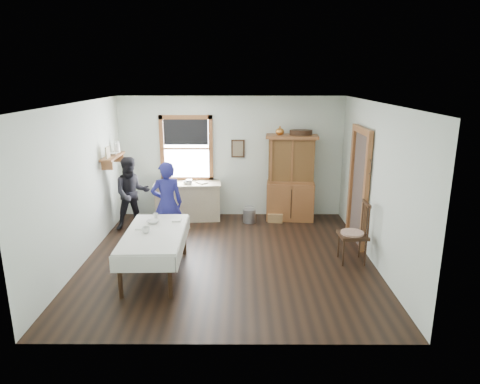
% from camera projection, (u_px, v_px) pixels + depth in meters
% --- Properties ---
extents(room, '(5.01, 5.01, 2.70)m').
position_uv_depth(room, '(228.00, 185.00, 7.20)').
color(room, black).
rests_on(room, ground).
extents(window, '(1.18, 0.07, 1.48)m').
position_uv_depth(window, '(186.00, 145.00, 9.51)').
color(window, white).
rests_on(window, room).
extents(doorway, '(0.09, 1.14, 2.22)m').
position_uv_depth(doorway, '(359.00, 183.00, 8.07)').
color(doorway, '#4D3E37').
rests_on(doorway, room).
extents(wall_shelf, '(0.24, 1.00, 0.44)m').
position_uv_depth(wall_shelf, '(113.00, 155.00, 8.64)').
color(wall_shelf, '#98562F').
rests_on(wall_shelf, room).
extents(framed_picture, '(0.30, 0.04, 0.40)m').
position_uv_depth(framed_picture, '(238.00, 149.00, 9.52)').
color(framed_picture, '#362013').
rests_on(framed_picture, room).
extents(rug_beater, '(0.01, 0.27, 0.27)m').
position_uv_depth(rug_beater, '(370.00, 160.00, 7.39)').
color(rug_beater, black).
rests_on(rug_beater, room).
extents(work_counter, '(1.50, 0.66, 0.84)m').
position_uv_depth(work_counter, '(188.00, 201.00, 9.52)').
color(work_counter, tan).
rests_on(work_counter, room).
extents(china_hutch, '(1.15, 0.62, 1.89)m').
position_uv_depth(china_hutch, '(291.00, 178.00, 9.39)').
color(china_hutch, '#98562F').
rests_on(china_hutch, room).
extents(dining_table, '(1.00, 1.83, 0.72)m').
position_uv_depth(dining_table, '(155.00, 253.00, 6.90)').
color(dining_table, white).
rests_on(dining_table, room).
extents(spindle_chair, '(0.52, 0.52, 1.09)m').
position_uv_depth(spindle_chair, '(353.00, 232.00, 7.30)').
color(spindle_chair, '#362013').
rests_on(spindle_chair, room).
extents(pail, '(0.34, 0.34, 0.30)m').
position_uv_depth(pail, '(249.00, 216.00, 9.39)').
color(pail, gray).
rests_on(pail, room).
extents(wicker_basket, '(0.35, 0.26, 0.19)m').
position_uv_depth(wicker_basket, '(275.00, 217.00, 9.44)').
color(wicker_basket, '#9A7045').
rests_on(wicker_basket, room).
extents(woman_blue, '(0.62, 0.48, 1.49)m').
position_uv_depth(woman_blue, '(167.00, 207.00, 8.03)').
color(woman_blue, navy).
rests_on(woman_blue, room).
extents(figure_dark, '(0.83, 0.75, 1.41)m').
position_uv_depth(figure_dark, '(132.00, 196.00, 8.88)').
color(figure_dark, black).
rests_on(figure_dark, room).
extents(table_cup_a, '(0.13, 0.13, 0.10)m').
position_uv_depth(table_cup_a, '(146.00, 230.00, 6.75)').
color(table_cup_a, white).
rests_on(table_cup_a, dining_table).
extents(table_cup_b, '(0.09, 0.09, 0.09)m').
position_uv_depth(table_cup_b, '(156.00, 216.00, 7.46)').
color(table_cup_b, white).
rests_on(table_cup_b, dining_table).
extents(table_bowl, '(0.27, 0.27, 0.06)m').
position_uv_depth(table_bowl, '(153.00, 222.00, 7.20)').
color(table_bowl, white).
rests_on(table_bowl, dining_table).
extents(counter_book, '(0.26, 0.27, 0.02)m').
position_uv_depth(counter_book, '(198.00, 183.00, 9.36)').
color(counter_book, '#76684F').
rests_on(counter_book, work_counter).
extents(counter_bowl, '(0.24, 0.24, 0.06)m').
position_uv_depth(counter_bowl, '(187.00, 183.00, 9.34)').
color(counter_bowl, white).
rests_on(counter_bowl, work_counter).
extents(shelf_bowl, '(0.22, 0.22, 0.05)m').
position_uv_depth(shelf_bowl, '(113.00, 154.00, 8.64)').
color(shelf_bowl, white).
rests_on(shelf_bowl, wall_shelf).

